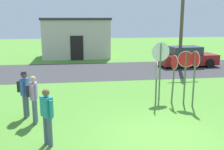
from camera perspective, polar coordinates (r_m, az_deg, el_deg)
ground_plane at (r=8.58m, az=10.46°, el=-12.91°), size 80.00×80.00×0.00m
street_asphalt at (r=18.50m, az=0.08°, el=1.04°), size 60.00×6.40×0.01m
building_background at (r=25.18m, az=-7.72°, el=8.09°), size 6.12×4.64×3.61m
utility_pole at (r=19.66m, az=15.01°, el=13.55°), size 1.80×0.24×8.00m
parked_car_on_street at (r=20.77m, az=15.91°, el=3.73°), size 4.40×2.22×1.51m
stop_sign_low_front at (r=11.45m, az=15.63°, el=1.34°), size 0.57×0.40×2.27m
stop_sign_rear_right at (r=11.48m, az=13.23°, el=0.75°), size 0.15×0.61×2.09m
stop_sign_tallest at (r=11.18m, az=17.45°, el=1.08°), size 0.08×0.66×2.32m
stop_sign_leaning_right at (r=11.11m, az=9.63°, el=-0.03°), size 0.21×0.76×1.89m
stop_sign_center_cluster at (r=11.88m, az=10.42°, el=3.22°), size 0.84×0.15×2.58m
person_near_signs at (r=10.14m, az=-18.43°, el=-3.28°), size 0.42×0.56×1.74m
person_in_dark_shirt at (r=7.77m, az=-13.89°, el=-8.20°), size 0.39×0.48×1.69m
person_on_left at (r=9.48m, az=-16.67°, el=-4.40°), size 0.35×0.57×1.69m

